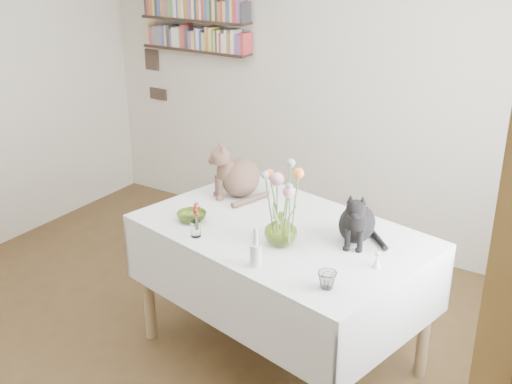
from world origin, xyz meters
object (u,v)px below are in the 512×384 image
Objects in this scene: black_cat at (358,214)px; flower_vase at (281,229)px; dining_table at (281,262)px; tabby_cat at (241,168)px.

flower_vase is (-0.31, -0.25, -0.06)m from black_cat.
black_cat is 1.69× the size of flower_vase.
dining_table is 4.86× the size of tabby_cat.
tabby_cat is at bearing 149.97° from black_cat.
dining_table is 0.54m from black_cat.
tabby_cat reaches higher than black_cat.
black_cat reaches higher than flower_vase.
flower_vase is (0.08, -0.16, 0.29)m from dining_table.
tabby_cat reaches higher than flower_vase.
tabby_cat reaches higher than dining_table.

